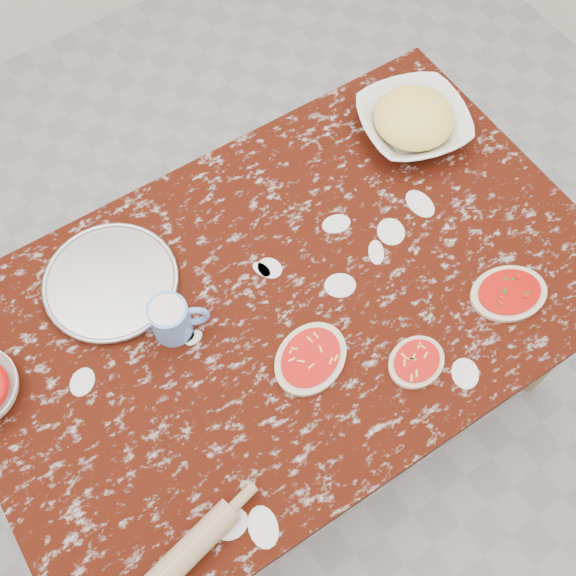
{
  "coord_description": "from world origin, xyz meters",
  "views": [
    {
      "loc": [
        -0.42,
        -0.65,
        2.31
      ],
      "look_at": [
        0.0,
        0.0,
        0.8
      ],
      "focal_mm": 43.35,
      "sensor_mm": 36.0,
      "label": 1
    }
  ],
  "objects_px": {
    "flour_mug": "(172,319)",
    "cheese_bowl": "(413,123)",
    "pizza_tray": "(111,282)",
    "worktable": "(288,311)",
    "rolling_pin": "(180,560)"
  },
  "relations": [
    {
      "from": "flour_mug",
      "to": "rolling_pin",
      "type": "distance_m",
      "value": 0.54
    },
    {
      "from": "worktable",
      "to": "rolling_pin",
      "type": "relative_size",
      "value": 5.48
    },
    {
      "from": "cheese_bowl",
      "to": "rolling_pin",
      "type": "bearing_deg",
      "value": -149.61
    },
    {
      "from": "flour_mug",
      "to": "cheese_bowl",
      "type": "bearing_deg",
      "value": 11.43
    },
    {
      "from": "flour_mug",
      "to": "rolling_pin",
      "type": "relative_size",
      "value": 0.48
    },
    {
      "from": "rolling_pin",
      "to": "flour_mug",
      "type": "bearing_deg",
      "value": 62.51
    },
    {
      "from": "pizza_tray",
      "to": "flour_mug",
      "type": "relative_size",
      "value": 2.41
    },
    {
      "from": "worktable",
      "to": "pizza_tray",
      "type": "xyz_separation_m",
      "value": [
        -0.35,
        0.28,
        0.09
      ]
    },
    {
      "from": "pizza_tray",
      "to": "flour_mug",
      "type": "xyz_separation_m",
      "value": [
        0.08,
        -0.2,
        0.05
      ]
    },
    {
      "from": "flour_mug",
      "to": "pizza_tray",
      "type": "bearing_deg",
      "value": 110.69
    },
    {
      "from": "worktable",
      "to": "pizza_tray",
      "type": "bearing_deg",
      "value": 142.05
    },
    {
      "from": "pizza_tray",
      "to": "rolling_pin",
      "type": "distance_m",
      "value": 0.7
    },
    {
      "from": "flour_mug",
      "to": "rolling_pin",
      "type": "height_order",
      "value": "flour_mug"
    },
    {
      "from": "pizza_tray",
      "to": "rolling_pin",
      "type": "relative_size",
      "value": 1.14
    },
    {
      "from": "pizza_tray",
      "to": "rolling_pin",
      "type": "height_order",
      "value": "rolling_pin"
    }
  ]
}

